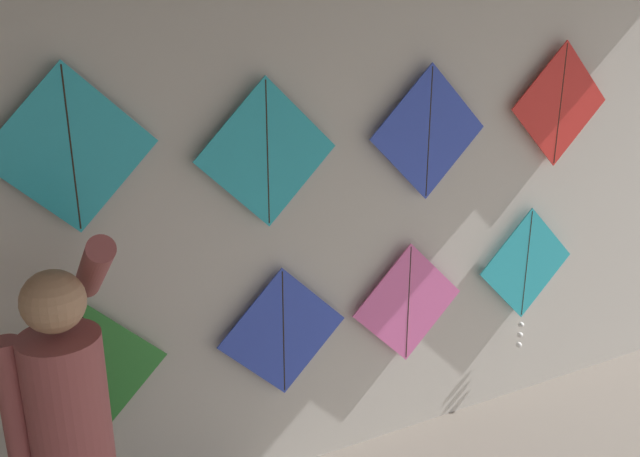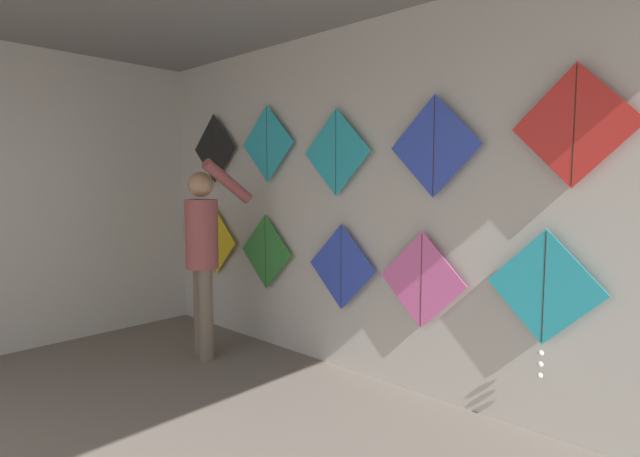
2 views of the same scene
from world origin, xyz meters
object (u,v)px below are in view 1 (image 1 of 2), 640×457
kite_4 (526,269)px  kite_9 (560,105)px  kite_7 (267,154)px  kite_8 (429,133)px  kite_1 (89,372)px  kite_2 (283,332)px  shopkeeper (72,438)px  kite_3 (408,303)px  kite_6 (71,149)px

kite_4 → kite_9: size_ratio=1.30×
kite_7 → kite_8: 0.90m
kite_1 → kite_7: kite_7 is taller
kite_8 → kite_9: 0.89m
kite_2 → kite_9: (1.72, 0.00, 1.01)m
shopkeeper → kite_3: size_ratio=2.50×
kite_3 → kite_8: size_ratio=1.00×
kite_4 → kite_1: bearing=180.0°
kite_2 → kite_4: size_ratio=0.77×
shopkeeper → kite_2: shopkeeper is taller
kite_3 → kite_7: 1.24m
shopkeeper → kite_9: (2.83, 0.58, 0.89)m
kite_2 → kite_9: kite_9 is taller
kite_9 → shopkeeper: bearing=-168.3°
kite_4 → kite_2: bearing=180.0°
kite_8 → kite_2: bearing=180.0°
kite_4 → kite_6: 2.70m
kite_7 → kite_6: bearing=180.0°
shopkeeper → kite_3: bearing=34.7°
kite_2 → kite_4: (1.60, -0.00, 0.03)m
kite_7 → kite_2: bearing=0.0°
kite_1 → kite_3: size_ratio=1.00×
kite_2 → kite_1: bearing=180.0°
kite_9 → kite_6: bearing=180.0°
kite_2 → kite_6: 1.38m
kite_4 → kite_8: (-0.77, 0.00, 0.90)m
kite_4 → kite_6: bearing=180.0°
kite_1 → kite_7: size_ratio=1.00×
kite_1 → kite_3: kite_1 is taller
shopkeeper → kite_9: bearing=28.9°
kite_3 → shopkeeper: bearing=-162.6°
shopkeeper → kite_7: bearing=46.5°
shopkeeper → kite_2: bearing=45.1°
shopkeeper → kite_6: (0.20, 0.58, 0.92)m
kite_1 → kite_7: 1.26m
kite_1 → kite_6: kite_6 is taller
shopkeeper → kite_1: shopkeeper is taller
kite_1 → kite_6: bearing=0.0°
kite_8 → kite_1: bearing=180.0°
kite_1 → kite_8: bearing=0.0°
kite_1 → kite_9: (2.67, 0.00, 0.98)m
kite_2 → kite_8: size_ratio=1.00×
kite_4 → kite_9: kite_9 is taller
kite_9 → kite_7: bearing=180.0°
kite_3 → kite_8: kite_8 is taller
kite_1 → kite_2: size_ratio=1.00×
shopkeeper → kite_7: (1.04, 0.58, 0.81)m
kite_6 → kite_9: 2.63m
shopkeeper → kite_2: (1.11, 0.58, -0.12)m
shopkeeper → kite_6: 1.11m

